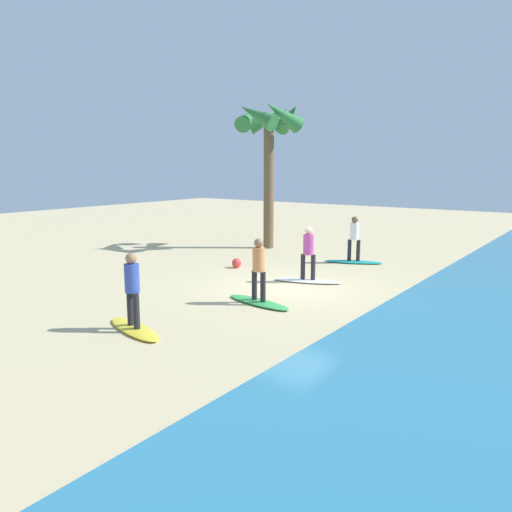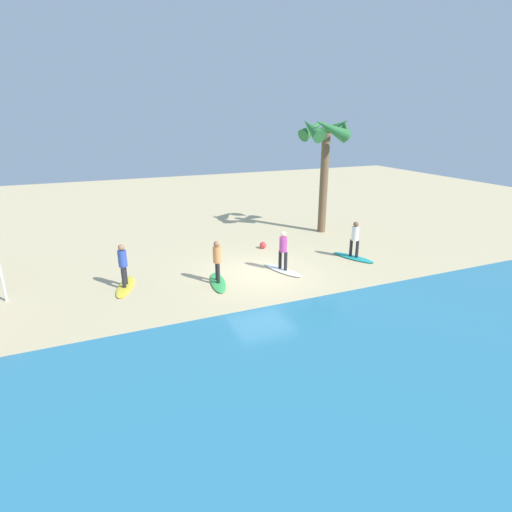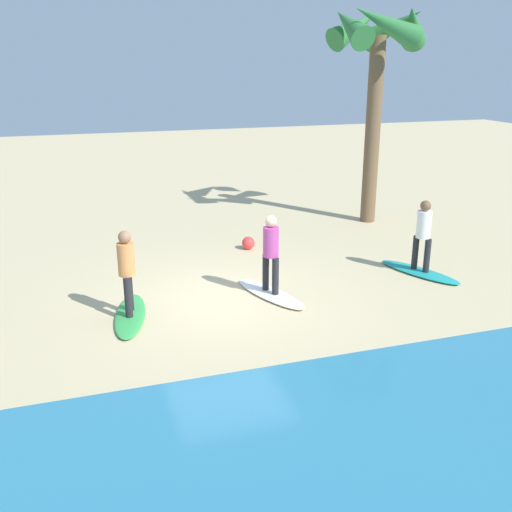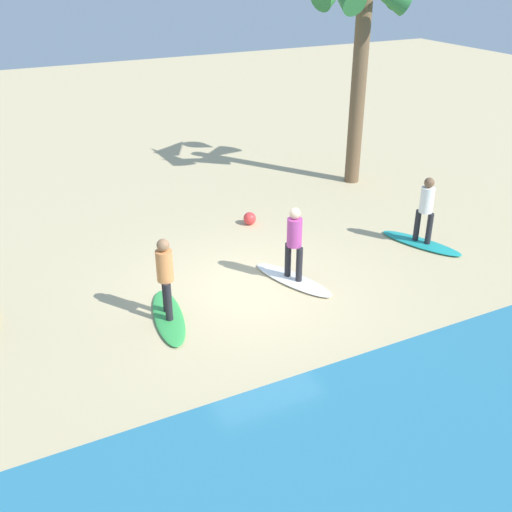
{
  "view_description": "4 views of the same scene",
  "coord_description": "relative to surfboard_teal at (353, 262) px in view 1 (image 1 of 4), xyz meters",
  "views": [
    {
      "loc": [
        12.47,
        7.7,
        3.57
      ],
      "look_at": [
        1.63,
        -0.05,
        1.18
      ],
      "focal_mm": 35.64,
      "sensor_mm": 36.0,
      "label": 1
    },
    {
      "loc": [
        6.32,
        14.31,
        6.17
      ],
      "look_at": [
        0.79,
        1.28,
        1.28
      ],
      "focal_mm": 28.42,
      "sensor_mm": 36.0,
      "label": 2
    },
    {
      "loc": [
        2.87,
        10.83,
        4.72
      ],
      "look_at": [
        -0.48,
        0.5,
        1.05
      ],
      "focal_mm": 41.2,
      "sensor_mm": 36.0,
      "label": 3
    },
    {
      "loc": [
        4.91,
        9.95,
        6.48
      ],
      "look_at": [
        0.04,
        0.23,
        0.91
      ],
      "focal_mm": 42.23,
      "sensor_mm": 36.0,
      "label": 4
    }
  ],
  "objects": [
    {
      "name": "surfboard_yellow",
      "position": [
        10.01,
        -0.57,
        0.0
      ],
      "size": [
        1.15,
        2.17,
        0.09
      ],
      "primitive_type": "ellipsoid",
      "rotation": [
        0.0,
        0.0,
        1.27
      ],
      "color": "yellow",
      "rests_on": "ground"
    },
    {
      "name": "surfer_white",
      "position": [
        3.72,
        0.19,
        0.99
      ],
      "size": [
        0.32,
        0.44,
        1.64
      ],
      "color": "#232328",
      "rests_on": "surfboard_white"
    },
    {
      "name": "ground_plane",
      "position": [
        4.65,
        0.1,
        -0.04
      ],
      "size": [
        60.0,
        60.0,
        0.0
      ],
      "primitive_type": "plane",
      "color": "#CCB789"
    },
    {
      "name": "surfboard_green",
      "position": [
        6.64,
        0.39,
        0.0
      ],
      "size": [
        0.93,
        2.17,
        0.09
      ],
      "primitive_type": "ellipsoid",
      "rotation": [
        0.0,
        0.0,
        1.39
      ],
      "color": "green",
      "rests_on": "ground"
    },
    {
      "name": "surfboard_teal",
      "position": [
        0.0,
        0.0,
        0.0
      ],
      "size": [
        1.31,
        2.16,
        0.09
      ],
      "primitive_type": "ellipsoid",
      "rotation": [
        0.0,
        0.0,
        1.96
      ],
      "color": "teal",
      "rests_on": "ground"
    },
    {
      "name": "surfboard_white",
      "position": [
        3.72,
        0.19,
        0.0
      ],
      "size": [
        1.22,
        2.17,
        0.09
      ],
      "primitive_type": "ellipsoid",
      "rotation": [
        0.0,
        0.0,
        1.91
      ],
      "color": "white",
      "rests_on": "ground"
    },
    {
      "name": "beach_ball",
      "position": [
        3.22,
        -2.98,
        0.12
      ],
      "size": [
        0.33,
        0.33,
        0.33
      ],
      "primitive_type": "sphere",
      "color": "#E53838",
      "rests_on": "ground"
    },
    {
      "name": "surfer_yellow",
      "position": [
        10.01,
        -0.57,
        0.99
      ],
      "size": [
        0.32,
        0.45,
        1.64
      ],
      "color": "#232328",
      "rests_on": "surfboard_yellow"
    },
    {
      "name": "surfer_teal",
      "position": [
        0.0,
        -0.0,
        0.99
      ],
      "size": [
        0.32,
        0.44,
        1.64
      ],
      "color": "#232328",
      "rests_on": "surfboard_teal"
    },
    {
      "name": "surfer_green",
      "position": [
        6.64,
        0.39,
        0.99
      ],
      "size": [
        0.32,
        0.45,
        1.64
      ],
      "color": "#232328",
      "rests_on": "surfboard_green"
    },
    {
      "name": "palm_tree",
      "position": [
        -1.08,
        -4.54,
        4.99
      ],
      "size": [
        2.88,
        3.03,
        6.28
      ],
      "color": "brown",
      "rests_on": "ground"
    }
  ]
}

